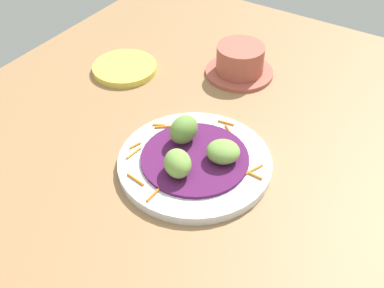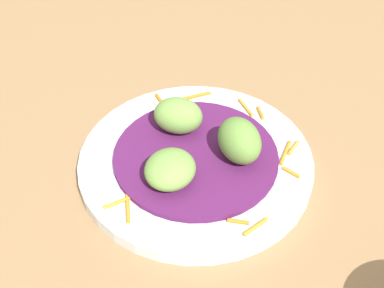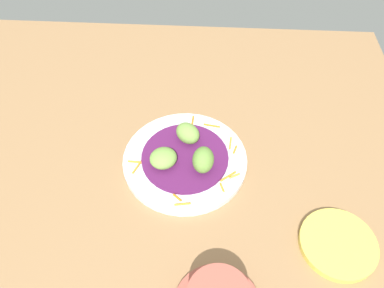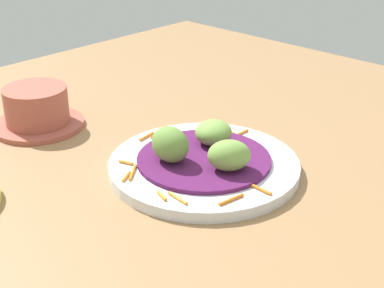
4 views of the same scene
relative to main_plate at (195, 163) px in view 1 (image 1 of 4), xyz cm
name	(u,v)px [view 1 (image 1 of 4)]	position (x,y,z in cm)	size (l,w,h in cm)	color
table_surface	(231,161)	(-4.10, -5.22, -1.75)	(110.00, 110.00, 2.00)	#936D47
main_plate	(195,163)	(0.00, 0.00, 0.00)	(25.35, 25.35, 1.50)	silver
cabbage_bed	(195,158)	(0.00, 0.00, 1.04)	(17.77, 17.77, 0.57)	#51194C
carrot_garnish	(185,151)	(2.36, -0.78, 0.95)	(22.56, 23.08, 0.40)	orange
guac_scoop_left	(223,151)	(-4.05, -2.00, 2.94)	(5.44, 5.07, 3.24)	#759E47
guac_scoop_center	(184,130)	(3.75, -2.51, 3.69)	(5.52, 4.18, 4.73)	olive
guac_scoop_right	(178,163)	(0.30, 4.51, 3.29)	(5.46, 4.24, 3.94)	#759E47
side_plate_small	(125,68)	(27.96, -16.68, -0.09)	(13.44, 13.44, 1.32)	#E0CC4C
terracotta_bowl	(240,62)	(7.09, -28.53, 2.15)	(14.08, 14.08, 6.48)	#A85142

